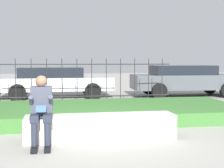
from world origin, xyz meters
TOP-DOWN VIEW (x-y plane):
  - ground_plane at (0.00, 0.00)m, footprint 60.00×60.00m
  - stone_bench at (-0.04, 0.00)m, footprint 2.94×0.59m
  - person_seated_reader at (-1.17, -0.33)m, footprint 0.42×0.73m
  - grass_berm at (0.00, 2.24)m, footprint 8.02×3.08m
  - iron_fence at (0.00, 4.56)m, footprint 6.02×0.03m
  - car_parked_center at (-1.04, 7.03)m, footprint 4.68×1.94m
  - car_parked_right at (4.53, 6.66)m, footprint 4.74×1.98m

SIDE VIEW (x-z plane):
  - ground_plane at x=0.00m, z-range 0.00..0.00m
  - grass_berm at x=0.00m, z-range 0.00..0.32m
  - stone_bench at x=-0.04m, z-range -0.03..0.45m
  - car_parked_center at x=-1.04m, z-range 0.06..1.32m
  - person_seated_reader at x=-1.17m, z-range 0.06..1.34m
  - car_parked_right at x=4.53m, z-range 0.06..1.39m
  - iron_fence at x=0.00m, z-range 0.04..1.64m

